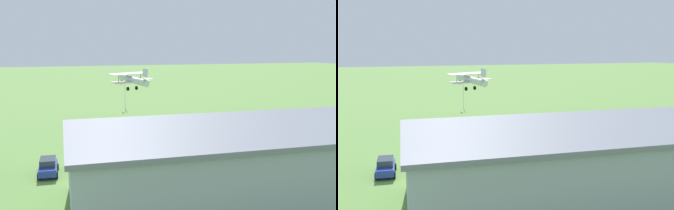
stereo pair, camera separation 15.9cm
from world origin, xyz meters
TOP-DOWN VIEW (x-y plane):
  - ground_plane at (0.00, 0.00)m, footprint 400.00×400.00m
  - hangar at (1.44, 37.42)m, footprint 37.57×15.68m
  - biplane at (6.58, 2.44)m, footprint 7.63×7.07m
  - car_blue at (20.82, 25.45)m, footprint 2.16×4.23m
  - person_by_parked_cars at (-14.13, 23.43)m, footprint 0.53×0.53m
  - person_beside_truck at (-17.86, 19.85)m, footprint 0.49×0.49m
  - person_at_fence_line at (-16.65, 19.83)m, footprint 0.44×0.44m
  - windsock at (5.30, -12.23)m, footprint 1.16×1.38m

SIDE VIEW (x-z plane):
  - ground_plane at x=0.00m, z-range 0.00..0.00m
  - person_by_parked_cars at x=-14.13m, z-range -0.01..1.55m
  - person_beside_truck at x=-17.86m, z-range 0.00..1.66m
  - car_blue at x=20.82m, z-range 0.02..1.68m
  - person_at_fence_line at x=-16.65m, z-range 0.00..1.72m
  - hangar at x=1.44m, z-range 0.01..6.19m
  - windsock at x=5.30m, z-range 2.11..7.65m
  - biplane at x=6.58m, z-range 5.31..9.10m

